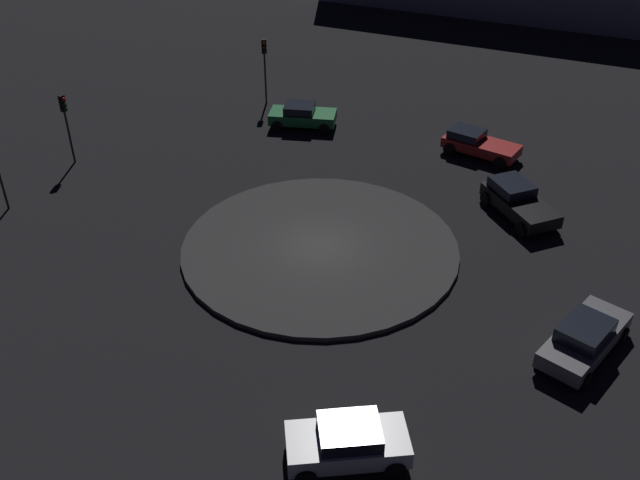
# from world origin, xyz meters

# --- Properties ---
(ground_plane) EXTENTS (119.97, 119.97, 0.00)m
(ground_plane) POSITION_xyz_m (0.00, 0.00, 0.00)
(ground_plane) COLOR black
(roundabout_island) EXTENTS (12.70, 12.70, 0.22)m
(roundabout_island) POSITION_xyz_m (0.00, 0.00, 0.11)
(roundabout_island) COLOR #383838
(roundabout_island) RESTS_ON ground_plane
(car_red) EXTENTS (2.19, 4.32, 1.40)m
(car_red) POSITION_xyz_m (-12.74, 2.67, 0.74)
(car_red) COLOR red
(car_red) RESTS_ON ground_plane
(car_grey) EXTENTS (4.84, 2.68, 1.50)m
(car_grey) POSITION_xyz_m (0.71, 12.07, 0.76)
(car_grey) COLOR slate
(car_grey) RESTS_ON ground_plane
(car_green) EXTENTS (3.28, 4.38, 1.44)m
(car_green) POSITION_xyz_m (-10.78, -7.89, 0.75)
(car_green) COLOR #1E7238
(car_green) RESTS_ON ground_plane
(car_white) EXTENTS (3.77, 4.17, 1.52)m
(car_white) POSITION_xyz_m (9.68, 6.96, 0.80)
(car_white) COLOR white
(car_white) RESTS_ON ground_plane
(car_black) EXTENTS (4.07, 4.54, 1.51)m
(car_black) POSITION_xyz_m (-7.68, 6.69, 0.79)
(car_black) COLOR black
(car_black) RESTS_ON ground_plane
(traffic_light_south) EXTENTS (0.30, 0.36, 3.97)m
(traffic_light_south) POSITION_xyz_m (-0.18, -16.20, 2.83)
(traffic_light_south) COLOR #2D2D2D
(traffic_light_south) RESTS_ON ground_plane
(traffic_light_southwest) EXTENTS (0.39, 0.38, 4.25)m
(traffic_light_southwest) POSITION_xyz_m (-12.61, -11.85, 3.02)
(traffic_light_southwest) COLOR #2D2D2D
(traffic_light_southwest) RESTS_ON ground_plane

